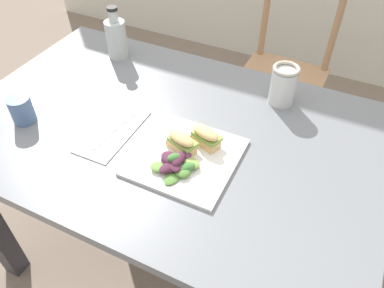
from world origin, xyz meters
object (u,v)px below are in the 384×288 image
at_px(chair_wooden_far, 283,74).
at_px(bottle_cold_brew, 117,40).
at_px(dining_table, 168,156).
at_px(sandwich_half_back, 206,136).
at_px(cup_extra_side, 22,110).
at_px(plate_lunch, 186,157).
at_px(fork_on_napkin, 116,127).
at_px(mason_jar_iced_tea, 283,87).
at_px(sandwich_half_front, 181,142).

relative_size(chair_wooden_far, bottle_cold_brew, 4.52).
height_order(dining_table, bottle_cold_brew, bottle_cold_brew).
distance_m(chair_wooden_far, sandwich_half_back, 0.97).
height_order(chair_wooden_far, cup_extra_side, chair_wooden_far).
bearing_deg(plate_lunch, chair_wooden_far, 87.20).
bearing_deg(cup_extra_side, fork_on_napkin, 18.65).
bearing_deg(fork_on_napkin, mason_jar_iced_tea, 40.29).
bearing_deg(chair_wooden_far, mason_jar_iced_tea, -79.47).
xyz_separation_m(sandwich_half_front, cup_extra_side, (-0.49, -0.09, 0.00)).
height_order(sandwich_half_front, bottle_cold_brew, bottle_cold_brew).
xyz_separation_m(sandwich_half_back, cup_extra_side, (-0.54, -0.14, 0.00)).
relative_size(sandwich_half_back, fork_on_napkin, 0.52).
relative_size(dining_table, cup_extra_side, 15.27).
bearing_deg(sandwich_half_back, plate_lunch, -113.21).
bearing_deg(bottle_cold_brew, sandwich_half_back, -31.46).
bearing_deg(fork_on_napkin, sandwich_half_back, 9.69).
distance_m(fork_on_napkin, bottle_cold_brew, 0.42).
bearing_deg(sandwich_half_front, bottle_cold_brew, 141.66).
bearing_deg(dining_table, cup_extra_side, -158.12).
bearing_deg(plate_lunch, sandwich_half_back, 66.79).
relative_size(chair_wooden_far, cup_extra_side, 10.36).
bearing_deg(fork_on_napkin, chair_wooden_far, 73.09).
distance_m(sandwich_half_front, bottle_cold_brew, 0.57).
bearing_deg(cup_extra_side, mason_jar_iced_tea, 32.73).
height_order(dining_table, sandwich_half_back, sandwich_half_back).
bearing_deg(mason_jar_iced_tea, cup_extra_side, -147.27).
relative_size(sandwich_half_back, cup_extra_side, 1.14).
bearing_deg(mason_jar_iced_tea, fork_on_napkin, -139.71).
distance_m(dining_table, cup_extra_side, 0.47).
height_order(dining_table, sandwich_half_front, sandwich_half_front).
distance_m(dining_table, chair_wooden_far, 0.92).
bearing_deg(cup_extra_side, plate_lunch, 7.84).
height_order(fork_on_napkin, cup_extra_side, cup_extra_side).
height_order(bottle_cold_brew, mason_jar_iced_tea, bottle_cold_brew).
xyz_separation_m(chair_wooden_far, mason_jar_iced_tea, (0.11, -0.61, 0.35)).
relative_size(sandwich_half_back, bottle_cold_brew, 0.50).
relative_size(chair_wooden_far, plate_lunch, 3.15).
xyz_separation_m(sandwich_half_back, fork_on_napkin, (-0.27, -0.05, -0.03)).
xyz_separation_m(sandwich_half_front, bottle_cold_brew, (-0.45, 0.35, 0.03)).
bearing_deg(dining_table, sandwich_half_front, -39.27).
bearing_deg(fork_on_napkin, dining_table, 28.11).
bearing_deg(chair_wooden_far, cup_extra_side, -118.23).
bearing_deg(mason_jar_iced_tea, sandwich_half_front, -117.89).
relative_size(dining_table, chair_wooden_far, 1.47).
bearing_deg(dining_table, sandwich_half_back, -9.68).
relative_size(plate_lunch, sandwich_half_front, 2.89).
distance_m(chair_wooden_far, fork_on_napkin, 1.04).
height_order(chair_wooden_far, sandwich_half_front, chair_wooden_far).
distance_m(plate_lunch, sandwich_half_back, 0.08).
bearing_deg(mason_jar_iced_tea, bottle_cold_brew, 179.25).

